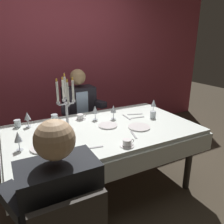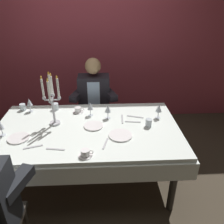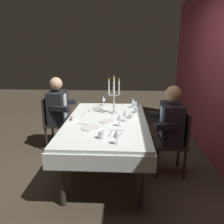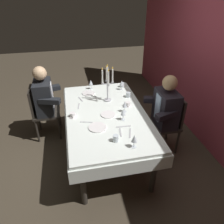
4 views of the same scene
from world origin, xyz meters
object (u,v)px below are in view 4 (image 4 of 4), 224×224
Objects in this scene: wine_glass_0 at (122,83)px; wine_glass_4 at (123,112)px; dinner_plate_2 at (108,115)px; seated_diner_0 at (44,97)px; water_tumbler_0 at (122,85)px; candelabra at (108,84)px; coffee_cup_1 at (73,115)px; wine_glass_2 at (125,104)px; wine_glass_1 at (134,139)px; water_tumbler_2 at (128,95)px; wine_glass_3 at (91,83)px; dinner_plate_1 at (88,93)px; dining_table at (106,120)px; seated_diner_1 at (166,108)px; dinner_plate_0 at (97,127)px; coffee_cup_0 at (128,104)px; water_tumbler_1 at (116,138)px.

wine_glass_4 is (0.90, -0.21, 0.00)m from wine_glass_0.
dinner_plate_2 is at bearing -26.88° from wine_glass_0.
water_tumbler_0 is at bearing 94.15° from seated_diner_0.
candelabra reaches higher than coffee_cup_1.
dinner_plate_2 is 1.23× the size of wine_glass_4.
coffee_cup_1 is (-0.02, -0.72, -0.09)m from wine_glass_2.
wine_glass_1 is 2.12× the size of water_tumbler_2.
candelabra reaches higher than wine_glass_3.
candelabra is at bearing -176.13° from wine_glass_1.
water_tumbler_0 is 1.01× the size of water_tumbler_2.
dining_table is at bearing 14.98° from dinner_plate_1.
seated_diner_1 is (0.45, 0.45, -0.04)m from water_tumbler_2.
candelabra reaches higher than dinner_plate_2.
wine_glass_1 is 1.00m from coffee_cup_1.
coffee_cup_1 is (0.01, -0.46, 0.15)m from dining_table.
water_tumbler_2 is 0.64m from seated_diner_1.
dinner_plate_0 is 1.40× the size of wine_glass_1.
seated_diner_0 is (-0.68, -0.89, 0.11)m from dining_table.
water_tumbler_0 is (-0.43, 0.34, -0.23)m from candelabra.
dinner_plate_0 is 0.39m from wine_glass_4.
dining_table is at bearing -167.82° from wine_glass_1.
coffee_cup_0 is at bearing 65.51° from seated_diner_0.
wine_glass_1 is at bearing 13.45° from dinner_plate_1.
dining_table is 0.68m from dinner_plate_1.
candelabra is 4.35× the size of coffee_cup_1.
water_tumbler_2 is (-0.62, 0.24, -0.08)m from wine_glass_4.
coffee_cup_0 is at bearing 154.86° from wine_glass_4.
seated_diner_0 is at bearing -102.33° from water_tumbler_2.
wine_glass_4 is 1.03m from water_tumbler_0.
candelabra is 1.01m from water_tumbler_1.
dinner_plate_0 is at bearing -49.03° from coffee_cup_0.
seated_diner_0 is at bearing -129.62° from dinner_plate_2.
dinner_plate_0 is at bearing -35.48° from dinner_plate_2.
coffee_cup_1 is (0.82, -0.35, -0.09)m from wine_glass_3.
water_tumbler_2 is 0.59× the size of coffee_cup_1.
wine_glass_1 is 0.56m from wine_glass_4.
wine_glass_0 and wine_glass_3 have the same top height.
coffee_cup_0 is (0.52, 0.52, 0.02)m from dinner_plate_1.
water_tumbler_0 is at bearing 153.71° from dinner_plate_2.
wine_glass_4 is at bearing -20.65° from wine_glass_2.
dining_table is at bearing 152.64° from dinner_plate_0.
coffee_cup_0 is (-0.45, 0.52, 0.02)m from dinner_plate_0.
wine_glass_3 is at bearing -157.12° from candelabra.
seated_diner_1 reaches higher than coffee_cup_1.
candelabra is 0.46× the size of seated_diner_0.
water_tumbler_0 is at bearing 102.52° from dinner_plate_1.
wine_glass_3 reaches higher than dinner_plate_2.
candelabra is 3.50× the size of wine_glass_0.
dinner_plate_0 is 0.57m from wine_glass_1.
seated_diner_0 is (-1.32, -0.88, -0.05)m from water_tumbler_1.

